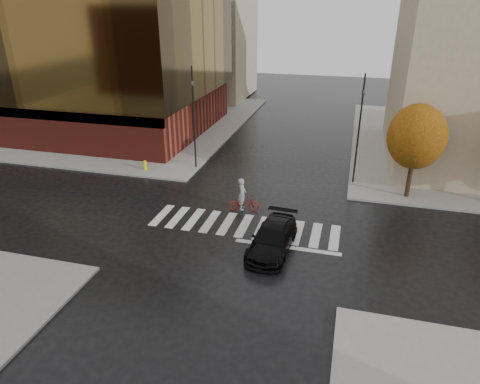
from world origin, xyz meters
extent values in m
plane|color=black|center=(0.00, 0.00, 0.00)|extent=(120.00, 120.00, 0.00)
cube|color=gray|center=(-21.00, 21.00, 0.07)|extent=(30.00, 30.00, 0.15)
cube|color=silver|center=(0.00, 0.50, 0.01)|extent=(12.00, 3.00, 0.01)
cube|color=maroon|center=(-22.00, 18.00, 2.15)|extent=(26.00, 18.00, 4.00)
cube|color=beige|center=(-22.00, 9.20, 3.65)|extent=(26.00, 0.40, 1.00)
cube|color=olive|center=(-22.00, 18.00, 10.15)|extent=(27.00, 19.00, 12.00)
cube|color=tan|center=(-16.00, 37.00, 10.15)|extent=(14.00, 12.00, 20.00)
cylinder|color=black|center=(10.00, 7.40, 1.55)|extent=(0.32, 0.32, 2.80)
ellipsoid|color=#B06111|center=(10.00, 7.40, 4.47)|extent=(3.80, 3.80, 4.37)
imported|color=black|center=(2.22, -1.80, 0.74)|extent=(2.39, 5.23, 1.48)
imported|color=maroon|center=(-0.54, 2.50, 0.53)|extent=(2.09, 1.00, 1.05)
imported|color=#999AA2|center=(-0.64, 2.50, 1.21)|extent=(0.63, 0.85, 2.14)
cylinder|color=black|center=(-6.30, 9.00, 4.19)|extent=(0.12, 0.12, 8.09)
imported|color=black|center=(-6.30, 9.00, 7.12)|extent=(0.22, 0.18, 1.01)
cylinder|color=black|center=(6.30, 9.00, 4.16)|extent=(0.12, 0.12, 8.02)
imported|color=black|center=(6.30, 9.00, 7.07)|extent=(0.23, 0.25, 1.00)
cylinder|color=yellow|center=(-10.00, 7.27, 0.48)|extent=(0.27, 0.27, 0.66)
sphere|color=yellow|center=(-10.00, 7.27, 0.81)|extent=(0.29, 0.29, 0.29)
cylinder|color=#3D2D15|center=(2.66, -2.00, 0.01)|extent=(0.71, 0.71, 0.01)
camera|label=1|loc=(5.78, -21.95, 12.71)|focal=32.00mm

